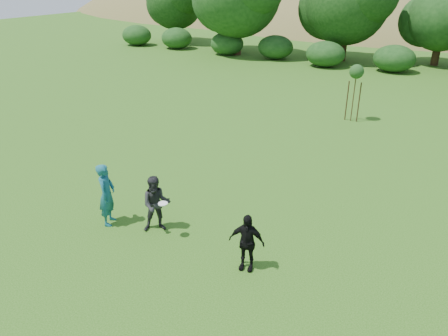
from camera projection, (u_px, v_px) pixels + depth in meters
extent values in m
plane|color=#19470C|center=(170.00, 241.00, 12.39)|extent=(120.00, 120.00, 0.00)
imported|color=#165665|center=(107.00, 194.00, 12.88)|extent=(0.73, 0.84, 1.94)
imported|color=#242527|center=(156.00, 204.00, 12.57)|extent=(1.06, 1.03, 1.72)
imported|color=black|center=(247.00, 242.00, 10.94)|extent=(0.99, 0.59, 1.57)
cylinder|color=white|center=(163.00, 204.00, 12.08)|extent=(0.27, 0.27, 0.03)
cylinder|color=#3C2617|center=(353.00, 97.00, 21.74)|extent=(0.05, 0.05, 2.50)
sphere|color=#20491A|center=(357.00, 72.00, 21.23)|extent=(0.70, 0.70, 0.70)
cylinder|color=#392416|center=(347.00, 101.00, 21.99)|extent=(0.06, 0.06, 2.00)
cylinder|color=#342114|center=(359.00, 102.00, 21.71)|extent=(0.06, 0.06, 2.00)
ellipsoid|color=olive|center=(291.00, 79.00, 83.76)|extent=(110.00, 70.00, 44.00)
ellipsoid|color=olive|center=(389.00, 81.00, 63.22)|extent=(80.00, 50.00, 28.00)
cylinder|color=#3A2616|center=(176.00, 30.00, 45.56)|extent=(0.65, 0.65, 2.62)
sphere|color=#194214|center=(175.00, 0.00, 44.35)|extent=(5.80, 5.80, 5.80)
cylinder|color=#3A2616|center=(237.00, 37.00, 38.90)|extent=(0.73, 0.73, 3.15)
cylinder|color=#3A2616|center=(343.00, 44.00, 36.33)|extent=(0.68, 0.68, 2.80)
sphere|color=#194214|center=(348.00, 2.00, 34.98)|extent=(6.73, 6.73, 6.73)
cylinder|color=#3A2616|center=(437.00, 51.00, 34.73)|extent=(0.60, 0.60, 2.27)
sphere|color=#194214|center=(443.00, 17.00, 33.66)|extent=(5.22, 5.22, 5.22)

